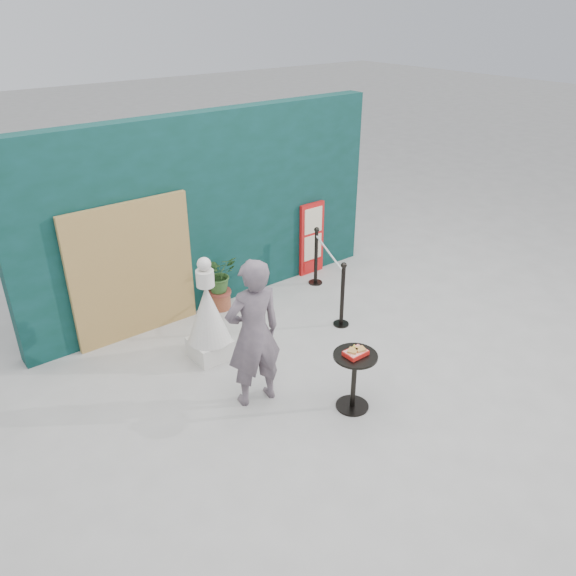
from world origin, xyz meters
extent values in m
plane|color=#ADAAA5|center=(0.00, 0.00, 0.00)|extent=(60.00, 60.00, 0.00)
cube|color=#0A3028|center=(0.00, 3.15, 1.50)|extent=(6.00, 0.30, 3.00)
cube|color=tan|center=(-1.40, 2.94, 1.00)|extent=(1.80, 0.08, 2.00)
imported|color=slate|center=(-0.96, 0.62, 0.94)|extent=(0.75, 0.55, 1.89)
cube|color=red|center=(1.90, 2.96, 0.65)|extent=(0.50, 0.06, 1.30)
cube|color=beige|center=(1.90, 2.92, 1.00)|extent=(0.38, 0.02, 0.45)
cube|color=beige|center=(1.90, 2.92, 0.50)|extent=(0.38, 0.02, 0.45)
cube|color=red|center=(1.90, 2.92, 0.15)|extent=(0.38, 0.02, 0.18)
cube|color=silver|center=(-0.91, 1.76, 0.14)|extent=(0.50, 0.50, 0.27)
cone|color=silver|center=(-0.91, 1.76, 0.68)|extent=(0.58, 0.58, 0.82)
cylinder|color=silver|center=(-0.91, 1.76, 1.20)|extent=(0.24, 0.24, 0.22)
sphere|color=white|center=(-0.91, 1.76, 1.40)|extent=(0.18, 0.18, 0.18)
cylinder|color=black|center=(-0.12, -0.22, 0.01)|extent=(0.40, 0.40, 0.02)
cylinder|color=black|center=(-0.12, -0.22, 0.36)|extent=(0.06, 0.06, 0.72)
cylinder|color=black|center=(-0.12, -0.22, 0.73)|extent=(0.52, 0.52, 0.03)
cube|color=red|center=(-0.12, -0.22, 0.78)|extent=(0.26, 0.19, 0.05)
cube|color=#FA3D21|center=(-0.12, -0.22, 0.80)|extent=(0.24, 0.17, 0.00)
cube|color=#D68E4E|center=(-0.16, -0.21, 0.82)|extent=(0.15, 0.14, 0.02)
cube|color=#DF9951|center=(-0.07, -0.24, 0.82)|extent=(0.13, 0.13, 0.02)
cone|color=#FFF043|center=(-0.10, -0.17, 0.83)|extent=(0.06, 0.06, 0.06)
cylinder|color=#995632|center=(-0.08, 2.84, 0.13)|extent=(0.32, 0.32, 0.27)
cylinder|color=brown|center=(-0.08, 2.84, 0.29)|extent=(0.36, 0.36, 0.04)
imported|color=#2D5022|center=(-0.08, 2.84, 0.60)|extent=(0.53, 0.46, 0.59)
cylinder|color=black|center=(1.08, 1.28, 0.01)|extent=(0.24, 0.24, 0.02)
cylinder|color=black|center=(1.08, 1.28, 0.48)|extent=(0.06, 0.06, 0.96)
sphere|color=black|center=(1.08, 1.28, 0.99)|extent=(0.09, 0.09, 0.09)
cylinder|color=black|center=(1.68, 2.58, 0.01)|extent=(0.24, 0.24, 0.02)
cylinder|color=black|center=(1.68, 2.58, 0.48)|extent=(0.06, 0.06, 0.96)
sphere|color=black|center=(1.68, 2.58, 0.99)|extent=(0.09, 0.09, 0.09)
cylinder|color=silver|center=(1.38, 1.93, 0.88)|extent=(0.63, 1.31, 0.03)
camera|label=1|loc=(-4.04, -3.98, 4.40)|focal=35.00mm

